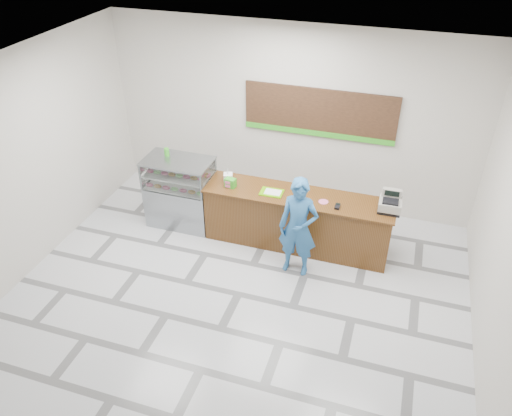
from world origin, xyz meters
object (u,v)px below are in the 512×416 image
(sales_counter, at_px, (297,220))
(cash_register, at_px, (390,203))
(customer, at_px, (298,227))
(serving_tray, at_px, (272,192))
(display_case, at_px, (180,192))

(sales_counter, distance_m, cash_register, 1.63)
(sales_counter, height_order, cash_register, cash_register)
(cash_register, height_order, customer, customer)
(sales_counter, relative_size, serving_tray, 8.37)
(display_case, height_order, serving_tray, display_case)
(sales_counter, distance_m, customer, 0.79)
(cash_register, xyz_separation_m, customer, (-1.33, -0.70, -0.29))
(display_case, xyz_separation_m, cash_register, (3.72, 0.01, 0.48))
(sales_counter, bearing_deg, display_case, -179.99)
(cash_register, bearing_deg, serving_tray, -178.86)
(cash_register, bearing_deg, customer, -153.51)
(customer, bearing_deg, display_case, 166.09)
(serving_tray, distance_m, customer, 0.89)
(serving_tray, bearing_deg, display_case, 176.57)
(sales_counter, bearing_deg, customer, -75.91)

